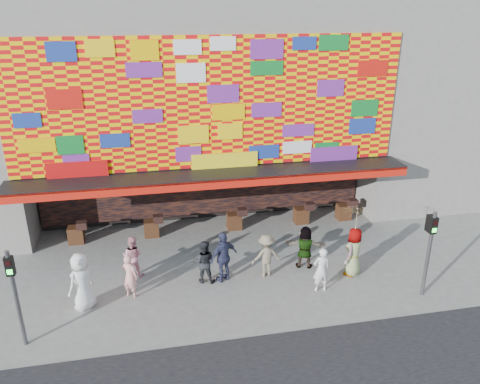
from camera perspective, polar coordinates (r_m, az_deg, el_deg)
The scene contains 15 objects.
ground at distance 16.15m, azimuth -1.14°, elevation -11.88°, with size 90.00×90.00×0.00m, color slate.
shop_building at distance 21.86m, azimuth -5.19°, elevation 11.90°, with size 15.20×9.40×10.00m.
neighbor_right at distance 26.37m, azimuth 24.99°, elevation 13.40°, with size 11.00×8.00×12.00m, color gray.
signal_left at distance 14.24m, azimuth -25.81°, elevation -10.51°, with size 0.22×0.20×3.00m.
signal_right at distance 16.16m, azimuth 22.15°, elevation -5.99°, with size 0.22×0.20×3.00m.
ped_a at distance 15.61m, azimuth -18.72°, elevation -10.31°, with size 0.94×0.61×1.92m, color white.
ped_b at distance 15.87m, azimuth -13.29°, elevation -9.92°, with size 0.56×0.37×1.53m, color #F6A39F.
ped_c at distance 16.26m, azimuth -4.39°, elevation -8.45°, with size 0.76×0.59×1.56m, color black.
ped_d at distance 16.57m, azimuth 3.20°, elevation -7.74°, with size 1.03×0.59×1.59m, color #7D715B.
ped_e at distance 16.21m, azimuth -2.00°, elevation -7.90°, with size 1.08×0.45×1.85m, color #2E3252.
ped_f at distance 17.22m, azimuth 7.92°, elevation -6.68°, with size 1.50×0.48×1.61m, color gray.
ped_g at distance 17.04m, azimuth 13.69°, elevation -7.10°, with size 0.88×0.57×1.79m, color gray.
ped_h at distance 15.97m, azimuth 9.88°, elevation -9.31°, with size 0.58×0.38×1.58m, color silver.
ped_i at distance 17.02m, azimuth -12.96°, elevation -7.64°, with size 0.73×0.57×1.50m, color pink.
parasol at distance 16.49m, azimuth 14.08°, elevation -3.26°, with size 1.30×1.31×1.86m.
Camera 1 is at (-2.36, -13.24, 8.95)m, focal length 35.00 mm.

